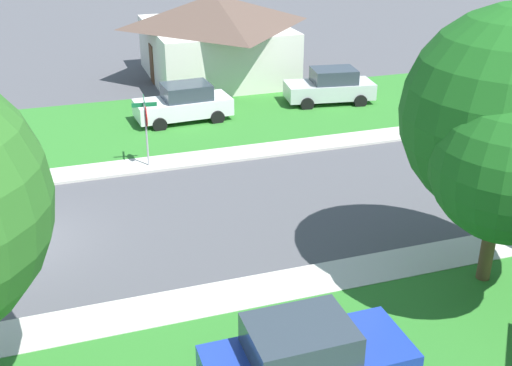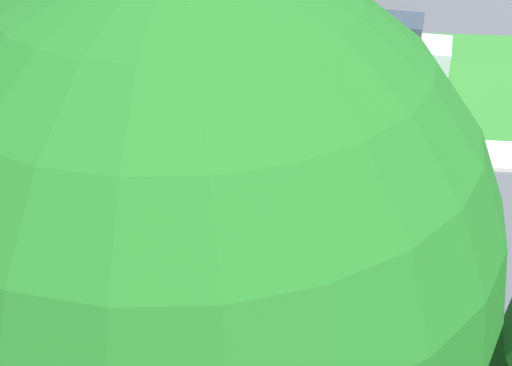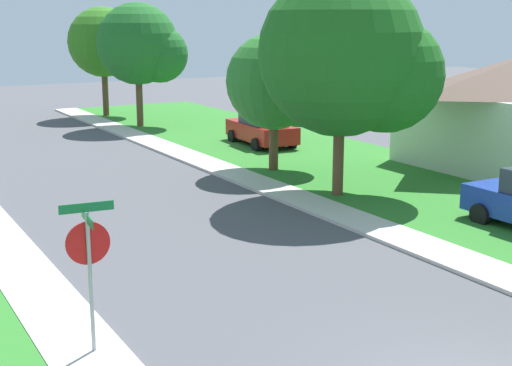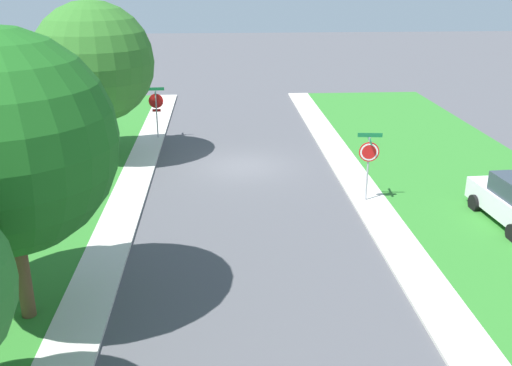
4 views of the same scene
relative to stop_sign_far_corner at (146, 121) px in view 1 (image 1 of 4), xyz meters
The scene contains 11 objects.
ground_plane 6.81m from the stop_sign_far_corner, 45.96° to the right, with size 120.00×120.00×0.00m, color #4C4C51.
sidewalk_east 11.92m from the stop_sign_far_corner, 38.25° to the left, with size 1.40×56.00×0.10m, color beige.
sidewalk_west 7.52m from the stop_sign_far_corner, 91.17° to the left, with size 1.40×56.00×0.10m, color beige.
lawn_west 8.95m from the stop_sign_far_corner, 123.62° to the left, with size 8.00×56.00×0.08m, color #2D7528.
stop_sign_far_corner is the anchor object (origin of this frame).
car_white_near_corner 5.49m from the stop_sign_far_corner, 153.03° to the left, with size 2.24×4.40×1.76m.
car_silver_across_road 11.24m from the stop_sign_far_corner, 117.78° to the left, with size 2.50×4.52×1.76m.
car_blue_far_down_street 13.09m from the stop_sign_far_corner, ahead, with size 2.04×4.30×1.76m.
car_grey_driveway_right 18.86m from the stop_sign_far_corner, 103.39° to the left, with size 2.27×4.42×1.76m.
tree_sidewalk_mid 13.25m from the stop_sign_far_corner, 32.80° to the left, with size 5.73×5.33×7.38m.
house_left_setback 13.17m from the stop_sign_far_corner, 153.73° to the left, with size 9.02×7.83×4.60m.
Camera 1 is at (17.88, 1.52, 9.57)m, focal length 44.46 mm.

